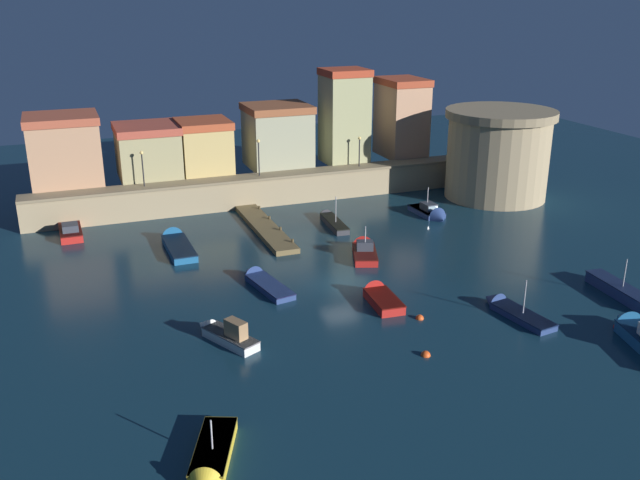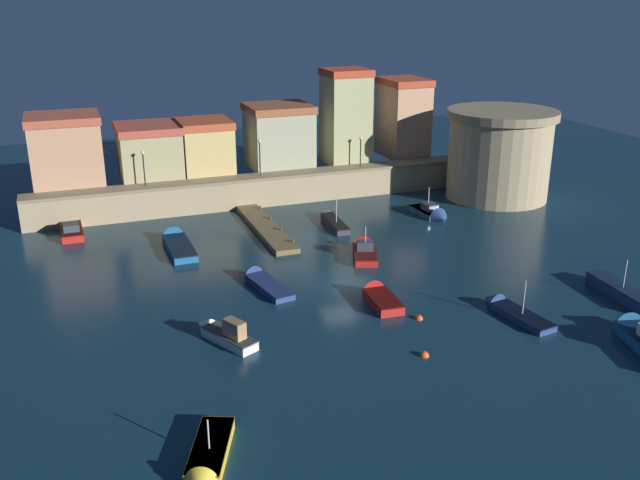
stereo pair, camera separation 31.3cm
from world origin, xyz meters
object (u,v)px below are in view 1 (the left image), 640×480
quay_lamp_1 (259,152)px  moored_boat_1 (176,243)px  moored_boat_6 (262,281)px  moored_boat_11 (70,228)px  mooring_buoy_0 (618,328)px  quay_lamp_2 (359,146)px  moored_boat_8 (225,333)px  moored_boat_9 (629,295)px  moored_boat_0 (432,213)px  moored_boat_10 (210,464)px  moored_boat_5 (364,249)px  mooring_buoy_1 (426,356)px  quay_lamp_0 (142,163)px  moored_boat_7 (379,296)px  moored_boat_4 (510,309)px  moored_boat_3 (331,220)px  mooring_buoy_2 (420,319)px  fortress_tower (498,154)px

quay_lamp_1 → moored_boat_1: bearing=-137.7°
moored_boat_6 → moored_boat_11: size_ratio=1.16×
mooring_buoy_0 → quay_lamp_2: bearing=95.2°
moored_boat_8 → moored_boat_9: 27.15m
moored_boat_0 → moored_boat_10: 39.04m
moored_boat_5 → mooring_buoy_1: moored_boat_5 is taller
moored_boat_8 → mooring_buoy_0: moored_boat_8 is taller
moored_boat_1 → moored_boat_0: bearing=-92.1°
moored_boat_5 → moored_boat_8: bearing=146.6°
quay_lamp_0 → moored_boat_7: 27.61m
moored_boat_4 → mooring_buoy_1: moored_boat_4 is taller
quay_lamp_1 → moored_boat_11: (-17.70, -2.30, -4.83)m
quay_lamp_0 → mooring_buoy_1: (11.49, -32.04, -5.11)m
quay_lamp_0 → moored_boat_10: size_ratio=0.58×
moored_boat_1 → moored_boat_6: size_ratio=1.12×
quay_lamp_1 → moored_boat_8: bearing=-110.6°
moored_boat_3 → mooring_buoy_2: moored_boat_3 is taller
moored_boat_3 → moored_boat_9: size_ratio=0.90×
quay_lamp_0 → moored_boat_8: size_ratio=0.65×
moored_boat_6 → moored_boat_5: bearing=-83.5°
moored_boat_7 → moored_boat_10: (-14.53, -13.33, -0.02)m
quay_lamp_0 → moored_boat_7: bearing=-63.3°
fortress_tower → moored_boat_1: 33.06m
quay_lamp_2 → mooring_buoy_2: (-7.94, -27.70, -4.97)m
fortress_tower → quay_lamp_2: (-12.45, 5.86, 0.51)m
quay_lamp_0 → moored_boat_1: quay_lamp_0 is taller
quay_lamp_1 → moored_boat_5: size_ratio=0.65×
quay_lamp_1 → moored_boat_7: quay_lamp_1 is taller
quay_lamp_0 → moored_boat_3: bearing=-27.0°
moored_boat_5 → moored_boat_7: size_ratio=1.16×
moored_boat_0 → moored_boat_4: moored_boat_4 is taller
moored_boat_1 → moored_boat_4: moored_boat_4 is taller
quay_lamp_0 → moored_boat_5: bearing=-46.9°
moored_boat_7 → quay_lamp_1: bearing=7.2°
fortress_tower → moored_boat_7: (-21.63, -18.44, -4.12)m
quay_lamp_2 → moored_boat_3: 10.94m
moored_boat_3 → moored_boat_5: 8.14m
moored_boat_7 → mooring_buoy_2: moored_boat_7 is taller
fortress_tower → moored_boat_4: bearing=-122.0°
fortress_tower → mooring_buoy_2: size_ratio=20.13×
quay_lamp_0 → quay_lamp_2: size_ratio=1.08×
quay_lamp_1 → moored_boat_4: 30.62m
moored_boat_4 → quay_lamp_0: bearing=25.5°
moored_boat_10 → mooring_buoy_2: bearing=144.6°
moored_boat_10 → moored_boat_11: moored_boat_10 is taller
moored_boat_3 → mooring_buoy_0: 27.04m
quay_lamp_2 → moored_boat_6: 24.98m
moored_boat_3 → moored_boat_4: bearing=-164.8°
moored_boat_1 → mooring_buoy_0: 33.67m
moored_boat_0 → moored_boat_11: size_ratio=0.88×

